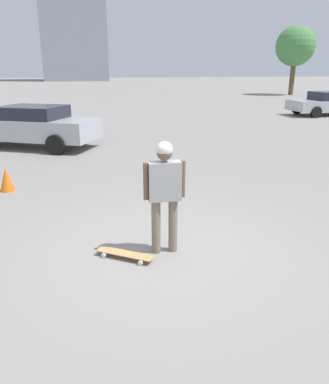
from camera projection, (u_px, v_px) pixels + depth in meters
ground_plane at (164, 251)px, 5.64m from camera, size 220.00×220.00×0.00m
person at (164, 187)px, 5.32m from camera, size 0.23×0.61×1.67m
skateboard at (125, 254)px, 5.41m from camera, size 0.64×0.82×0.08m
car_parked_near at (32, 126)px, 12.81m from camera, size 3.59×4.79×1.42m
car_parked_far at (329, 103)px, 21.71m from camera, size 2.13×4.51×1.34m
building_block_distant at (73, 18)px, 80.17m from camera, size 13.84×13.28×25.84m
tree_distant at (295, 46)px, 37.15m from camera, size 3.86×3.86×6.65m
traffic_cone at (6, 180)px, 8.33m from camera, size 0.32×0.32×0.52m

